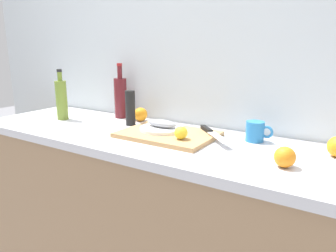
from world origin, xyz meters
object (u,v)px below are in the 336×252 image
olive_oil_bottle (62,99)px  pepper_mill (130,108)px  fish_fillet (162,123)px  orange_0 (141,114)px  white_plate (162,128)px  coffee_mug_0 (256,131)px  cutting_board (168,134)px  chef_knife (211,132)px  lemon_0 (181,133)px  wine_bottle (121,97)px

olive_oil_bottle → pepper_mill: (0.42, 0.10, -0.03)m
fish_fillet → olive_oil_bottle: (-0.67, -0.04, 0.07)m
orange_0 → pepper_mill: size_ratio=0.41×
white_plate → coffee_mug_0: bearing=16.2°
white_plate → cutting_board: bearing=-22.0°
chef_knife → orange_0: size_ratio=2.99×
fish_fillet → lemon_0: 0.18m
lemon_0 → orange_0: same height
lemon_0 → orange_0: 0.48m
lemon_0 → olive_oil_bottle: size_ratio=0.20×
white_plate → lemon_0: (0.15, -0.09, 0.02)m
coffee_mug_0 → orange_0: (-0.67, 0.05, -0.01)m
white_plate → chef_knife: 0.24m
pepper_mill → chef_knife: bearing=-0.3°
wine_bottle → pepper_mill: wine_bottle is taller
chef_knife → wine_bottle: wine_bottle is taller
chef_knife → pepper_mill: (-0.47, 0.00, 0.06)m
fish_fillet → lemon_0: (0.15, -0.09, -0.00)m
lemon_0 → white_plate: bearing=151.2°
olive_oil_bottle → wine_bottle: bearing=40.7°
cutting_board → orange_0: (-0.30, 0.19, 0.03)m
white_plate → pepper_mill: bearing=165.5°
chef_knife → olive_oil_bottle: olive_oil_bottle is taller
wine_bottle → olive_oil_bottle: bearing=-139.3°
fish_fillet → pepper_mill: 0.25m
coffee_mug_0 → pepper_mill: (-0.66, -0.06, 0.05)m
lemon_0 → pepper_mill: 0.43m
coffee_mug_0 → orange_0: coffee_mug_0 is taller
cutting_board → coffee_mug_0: (0.37, 0.14, 0.04)m
cutting_board → chef_knife: size_ratio=1.88×
lemon_0 → coffee_mug_0: (0.26, 0.21, -0.00)m
olive_oil_bottle → cutting_board: bearing=1.5°
wine_bottle → pepper_mill: (0.17, -0.12, -0.03)m
lemon_0 → olive_oil_bottle: 0.82m
wine_bottle → white_plate: bearing=-23.8°
white_plate → orange_0: bearing=146.7°
fish_fillet → white_plate: bearing=-90.0°
olive_oil_bottle → orange_0: 0.47m
cutting_board → wine_bottle: 0.51m
lemon_0 → orange_0: bearing=148.3°
pepper_mill → olive_oil_bottle: bearing=-166.7°
wine_bottle → orange_0: wine_bottle is taller
wine_bottle → pepper_mill: bearing=-35.2°
coffee_mug_0 → wine_bottle: bearing=175.8°
cutting_board → fish_fillet: size_ratio=2.74×
coffee_mug_0 → pepper_mill: size_ratio=0.65×
wine_bottle → orange_0: bearing=-4.9°
chef_knife → lemon_0: lemon_0 is taller
fish_fillet → orange_0: size_ratio=2.05×
fish_fillet → wine_bottle: (-0.41, 0.18, 0.07)m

